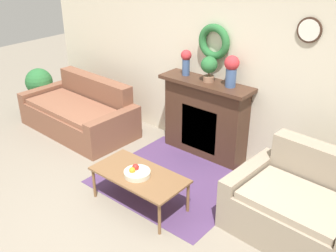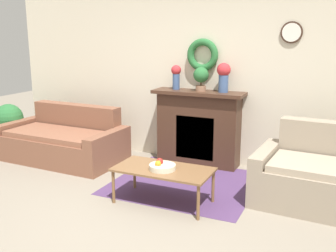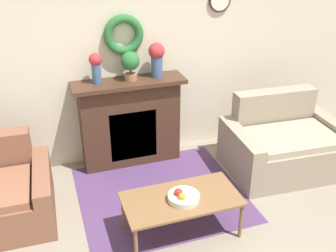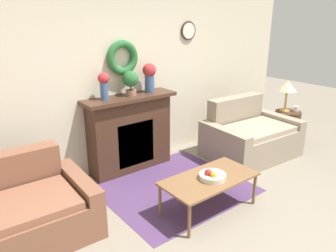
{
  "view_description": "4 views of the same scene",
  "coord_description": "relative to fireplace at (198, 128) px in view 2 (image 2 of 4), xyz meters",
  "views": [
    {
      "loc": [
        2.82,
        -2.04,
        2.93
      ],
      "look_at": [
        -0.04,
        1.4,
        0.73
      ],
      "focal_mm": 42.0,
      "sensor_mm": 36.0,
      "label": 1
    },
    {
      "loc": [
        1.94,
        -3.2,
        1.95
      ],
      "look_at": [
        -0.09,
        1.25,
        0.79
      ],
      "focal_mm": 42.0,
      "sensor_mm": 36.0,
      "label": 2
    },
    {
      "loc": [
        -1.01,
        -2.17,
        2.73
      ],
      "look_at": [
        0.23,
        1.46,
        0.82
      ],
      "focal_mm": 42.0,
      "sensor_mm": 36.0,
      "label": 3
    },
    {
      "loc": [
        -2.35,
        -1.67,
        2.22
      ],
      "look_at": [
        0.02,
        1.37,
        0.89
      ],
      "focal_mm": 35.0,
      "sensor_mm": 36.0,
      "label": 4
    }
  ],
  "objects": [
    {
      "name": "wall_back",
      "position": [
        0.02,
        0.21,
        0.79
      ],
      "size": [
        6.8,
        0.17,
        2.7
      ],
      "color": "beige",
      "rests_on": "ground_plane"
    },
    {
      "name": "floor_rug",
      "position": [
        0.13,
        -0.84,
        -0.56
      ],
      "size": [
        1.83,
        1.68,
        0.01
      ],
      "color": "#4C335B",
      "rests_on": "ground_plane"
    },
    {
      "name": "ground_plane",
      "position": [
        0.02,
        -2.21,
        -0.57
      ],
      "size": [
        16.0,
        16.0,
        0.0
      ],
      "primitive_type": "plane",
      "color": "gray"
    },
    {
      "name": "couch_left",
      "position": [
        -2.01,
        -0.67,
        -0.28
      ],
      "size": [
        1.96,
        1.06,
        0.82
      ],
      "rotation": [
        0.0,
        0.0,
        -0.03
      ],
      "color": "brown",
      "rests_on": "ground_plane"
    },
    {
      "name": "potted_plant_floor_by_couch",
      "position": [
        -3.19,
        -0.62,
        -0.07
      ],
      "size": [
        0.48,
        0.48,
        0.79
      ],
      "color": "#8E664C",
      "rests_on": "ground_plane"
    },
    {
      "name": "fruit_bowl",
      "position": [
        0.13,
        -1.55,
        -0.11
      ],
      "size": [
        0.31,
        0.31,
        0.12
      ],
      "color": "beige",
      "rests_on": "coffee_table"
    },
    {
      "name": "vase_on_mantel_right",
      "position": [
        0.36,
        0.01,
        0.8
      ],
      "size": [
        0.2,
        0.2,
        0.42
      ],
      "color": "#3D5684",
      "rests_on": "fireplace"
    },
    {
      "name": "potted_plant_on_mantel",
      "position": [
        0.03,
        -0.01,
        0.77
      ],
      "size": [
        0.22,
        0.22,
        0.35
      ],
      "color": "#8E664C",
      "rests_on": "fireplace"
    },
    {
      "name": "vase_on_mantel_left",
      "position": [
        -0.37,
        0.01,
        0.77
      ],
      "size": [
        0.15,
        0.15,
        0.37
      ],
      "color": "#3D5684",
      "rests_on": "fireplace"
    },
    {
      "name": "coffee_table",
      "position": [
        0.13,
        -1.51,
        -0.18
      ],
      "size": [
        1.13,
        0.58,
        0.42
      ],
      "color": "brown",
      "rests_on": "ground_plane"
    },
    {
      "name": "loveseat_right",
      "position": [
        1.79,
        -0.77,
        -0.25
      ],
      "size": [
        1.48,
        1.08,
        0.92
      ],
      "rotation": [
        0.0,
        0.0,
        -0.06
      ],
      "color": "gray",
      "rests_on": "ground_plane"
    },
    {
      "name": "fireplace",
      "position": [
        0.0,
        0.0,
        0.0
      ],
      "size": [
        1.37,
        0.41,
        1.12
      ],
      "color": "#42281C",
      "rests_on": "ground_plane"
    }
  ]
}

